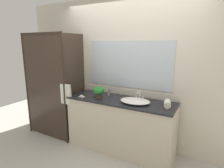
# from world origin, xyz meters

# --- Properties ---
(ground_plane) EXTENTS (8.00, 8.00, 0.00)m
(ground_plane) POSITION_xyz_m (0.00, 0.00, 0.00)
(ground_plane) COLOR #B7B2A8
(wall_back_with_mirror) EXTENTS (4.40, 0.06, 2.60)m
(wall_back_with_mirror) POSITION_xyz_m (0.00, 0.34, 1.30)
(wall_back_with_mirror) COLOR beige
(wall_back_with_mirror) RESTS_ON ground_plane
(vanity_cabinet) EXTENTS (1.80, 0.58, 0.90)m
(vanity_cabinet) POSITION_xyz_m (0.00, 0.01, 0.45)
(vanity_cabinet) COLOR beige
(vanity_cabinet) RESTS_ON ground_plane
(shower_enclosure) EXTENTS (1.20, 0.59, 2.00)m
(shower_enclosure) POSITION_xyz_m (-1.27, -0.19, 1.02)
(shower_enclosure) COLOR #2D2319
(shower_enclosure) RESTS_ON ground_plane
(sink_basin) EXTENTS (0.47, 0.36, 0.06)m
(sink_basin) POSITION_xyz_m (0.28, -0.03, 0.93)
(sink_basin) COLOR white
(sink_basin) RESTS_ON vanity_cabinet
(faucet) EXTENTS (0.17, 0.15, 0.15)m
(faucet) POSITION_xyz_m (0.28, 0.16, 0.95)
(faucet) COLOR silver
(faucet) RESTS_ON vanity_cabinet
(potted_plant) EXTENTS (0.20, 0.20, 0.20)m
(potted_plant) POSITION_xyz_m (-0.37, -0.07, 1.02)
(potted_plant) COLOR #473828
(potted_plant) RESTS_ON vanity_cabinet
(soap_dish) EXTENTS (0.10, 0.07, 0.04)m
(soap_dish) POSITION_xyz_m (-0.65, -0.17, 0.91)
(soap_dish) COLOR silver
(soap_dish) RESTS_ON vanity_cabinet
(amenity_bottle_body_wash) EXTENTS (0.02, 0.02, 0.08)m
(amenity_bottle_body_wash) POSITION_xyz_m (-0.28, 0.11, 0.94)
(amenity_bottle_body_wash) COLOR white
(amenity_bottle_body_wash) RESTS_ON vanity_cabinet
(amenity_bottle_shampoo) EXTENTS (0.03, 0.03, 0.09)m
(amenity_bottle_shampoo) POSITION_xyz_m (-0.30, 0.18, 0.94)
(amenity_bottle_shampoo) COLOR #4C7056
(amenity_bottle_shampoo) RESTS_ON vanity_cabinet
(rolled_towel_near_edge) EXTENTS (0.14, 0.22, 0.10)m
(rolled_towel_near_edge) POSITION_xyz_m (0.76, 0.01, 0.95)
(rolled_towel_near_edge) COLOR silver
(rolled_towel_near_edge) RESTS_ON vanity_cabinet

